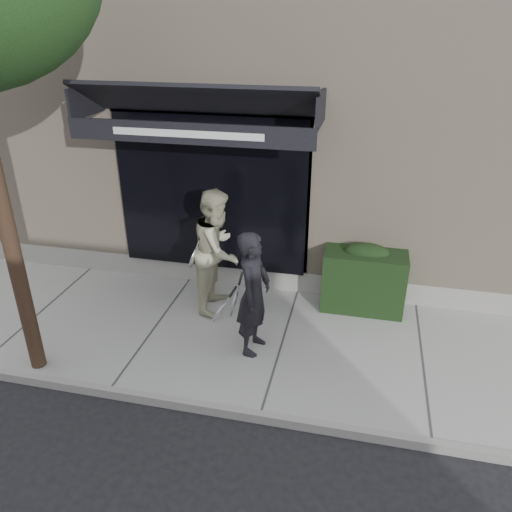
# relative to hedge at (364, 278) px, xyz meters

# --- Properties ---
(ground) EXTENTS (80.00, 80.00, 0.00)m
(ground) POSITION_rel_hedge_xyz_m (-1.10, -1.25, -0.66)
(ground) COLOR black
(ground) RESTS_ON ground
(sidewalk) EXTENTS (20.00, 3.00, 0.12)m
(sidewalk) POSITION_rel_hedge_xyz_m (-1.10, -1.25, -0.60)
(sidewalk) COLOR #A4A59F
(sidewalk) RESTS_ON ground
(curb) EXTENTS (20.00, 0.10, 0.14)m
(curb) POSITION_rel_hedge_xyz_m (-1.10, -2.80, -0.59)
(curb) COLOR gray
(curb) RESTS_ON ground
(building_facade) EXTENTS (14.30, 8.04, 5.64)m
(building_facade) POSITION_rel_hedge_xyz_m (-1.11, 3.71, 2.08)
(building_facade) COLOR #BDAC90
(building_facade) RESTS_ON ground
(hedge) EXTENTS (1.30, 0.70, 1.14)m
(hedge) POSITION_rel_hedge_xyz_m (0.00, 0.00, 0.00)
(hedge) COLOR black
(hedge) RESTS_ON sidewalk
(pedestrian_front) EXTENTS (0.74, 0.94, 1.83)m
(pedestrian_front) POSITION_rel_hedge_xyz_m (-1.48, -1.53, 0.37)
(pedestrian_front) COLOR black
(pedestrian_front) RESTS_ON sidewalk
(pedestrian_back) EXTENTS (0.81, 0.99, 2.01)m
(pedestrian_back) POSITION_rel_hedge_xyz_m (-2.31, -0.48, 0.47)
(pedestrian_back) COLOR #BDBC97
(pedestrian_back) RESTS_ON sidewalk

